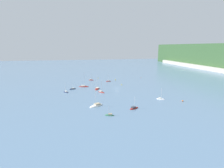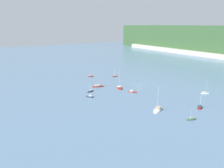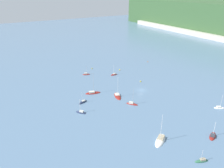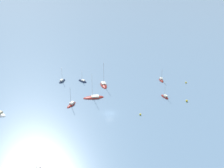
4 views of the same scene
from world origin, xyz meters
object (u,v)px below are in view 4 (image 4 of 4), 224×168
Objects in this scene: sailboat_9 at (62,81)px; mooring_buoy_3 at (186,82)px; sailboat_6 at (104,85)px; sailboat_0 at (161,80)px; mooring_buoy_4 at (187,101)px; sailboat_3 at (71,105)px; sailboat_1 at (83,81)px; mooring_buoy_2 at (140,114)px; sailboat_2 at (94,98)px; sailboat_10 at (165,97)px.

sailboat_9 reaches higher than mooring_buoy_3.
sailboat_0 is at bearing 89.31° from sailboat_6.
sailboat_3 is at bearing -25.26° from mooring_buoy_4.
sailboat_0 is 0.84× the size of sailboat_9.
sailboat_6 is (-6.61, 8.59, 0.06)m from sailboat_1.
sailboat_1 is 23.69m from sailboat_3.
mooring_buoy_3 is at bearing -157.33° from mooring_buoy_2.
mooring_buoy_3 is at bearing -67.82° from sailboat_9.
sailboat_2 is at bearing 151.77° from sailboat_3.
sailboat_9 reaches higher than sailboat_10.
sailboat_3 is (46.46, 2.63, 0.02)m from sailboat_0.
sailboat_3 is 1.12× the size of sailboat_9.
sailboat_3 is (10.57, 1.54, 0.06)m from sailboat_2.
mooring_buoy_3 is (-17.63, -6.98, 0.23)m from sailboat_10.
sailboat_6 is 17.10× the size of mooring_buoy_3.
mooring_buoy_4 reaches higher than mooring_buoy_2.
mooring_buoy_2 is (0.62, 30.89, 0.23)m from sailboat_6.
sailboat_3 reaches higher than sailboat_10.
sailboat_2 is 1.61× the size of sailboat_10.
sailboat_9 is at bearing -138.57° from sailboat_3.
sailboat_6 is 37.92m from mooring_buoy_4.
sailboat_2 reaches higher than sailboat_0.
sailboat_10 is at bearing -10.93° from sailboat_0.
sailboat_6 reaches higher than mooring_buoy_4.
sailboat_2 is 16.36× the size of mooring_buoy_2.
sailboat_10 is at bearing -85.89° from sailboat_9.
sailboat_2 is (2.95, 17.91, 0.03)m from sailboat_1.
sailboat_1 is 0.81× the size of sailboat_9.
sailboat_2 is at bearing -34.14° from mooring_buoy_4.
sailboat_2 is 38.28m from mooring_buoy_4.
sailboat_6 reaches higher than mooring_buoy_2.
sailboat_10 is (-23.48, 31.79, 0.06)m from sailboat_1.
sailboat_9 is (15.00, -13.20, -0.01)m from sailboat_6.
mooring_buoy_4 is at bearing 49.68° from mooring_buoy_3.
sailboat_3 is at bearing -5.59° from mooring_buoy_3.
sailboat_9 is (8.39, -4.61, 0.05)m from sailboat_1.
mooring_buoy_3 is at bearing -170.50° from sailboat_2.
mooring_buoy_2 is 38.05m from mooring_buoy_3.
mooring_buoy_2 is (26.95, 22.65, 0.22)m from sailboat_0.
sailboat_1 is at bearing -161.33° from sailboat_3.
sailboat_9 is at bearing -30.72° from mooring_buoy_3.
sailboat_2 is at bearing -8.89° from mooring_buoy_3.
sailboat_9 reaches higher than sailboat_1.
sailboat_0 is 17.71m from sailboat_10.
sailboat_6 is (-9.56, -9.33, 0.03)m from sailboat_2.
mooring_buoy_4 is (-31.68, 21.48, 0.33)m from sailboat_2.
mooring_buoy_3 is at bearing -130.32° from mooring_buoy_4.
sailboat_9 reaches higher than mooring_buoy_2.
sailboat_0 is at bearing -64.50° from sailboat_9.
sailboat_3 is at bearing 26.71° from sailboat_2.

